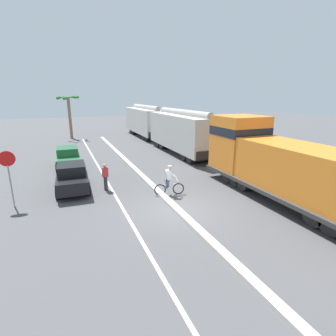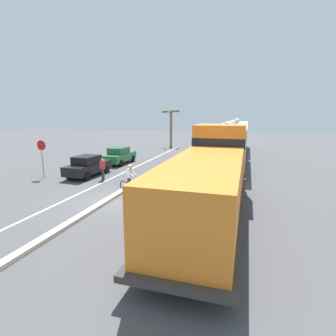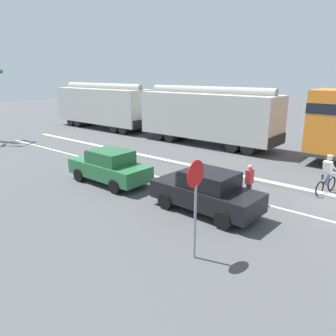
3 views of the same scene
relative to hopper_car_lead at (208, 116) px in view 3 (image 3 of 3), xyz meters
The scene contains 9 objects.
median_curb 8.27m from the hopper_car_lead, 136.39° to the right, with size 0.36×36.00×0.16m, color beige.
lane_stripe 10.12m from the hopper_car_lead, 146.01° to the right, with size 0.14×36.00×0.01m, color silver.
hopper_car_lead is the anchor object (origin of this frame).
hopper_car_middle 11.60m from the hopper_car_lead, 90.00° to the left, with size 2.90×10.60×4.18m.
parked_car_black 12.35m from the hopper_car_lead, 147.29° to the right, with size 1.96×4.26×1.62m.
parked_car_green 10.53m from the hopper_car_lead, behind, with size 1.87×4.22×1.62m.
cyclist 11.05m from the hopper_car_lead, 119.20° to the right, with size 1.68×0.56×1.71m.
stop_sign 15.54m from the hopper_car_lead, 148.46° to the right, with size 0.76×0.08×2.88m.
pedestrian_by_cars 11.42m from the hopper_car_lead, 138.73° to the right, with size 0.34×0.22×1.62m.
Camera 3 is at (-14.32, -1.30, 5.08)m, focal length 35.00 mm.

